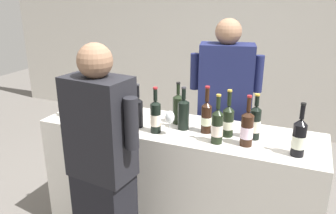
{
  "coord_description": "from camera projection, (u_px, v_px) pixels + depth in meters",
  "views": [
    {
      "loc": [
        0.85,
        -2.22,
        1.98
      ],
      "look_at": [
        -0.08,
        0.0,
        1.14
      ],
      "focal_mm": 36.23,
      "sensor_mm": 36.0,
      "label": 1
    }
  ],
  "objects": [
    {
      "name": "wine_glass",
      "position": [
        170.0,
        118.0,
        2.38
      ],
      "size": [
        0.07,
        0.07,
        0.18
      ],
      "color": "silver",
      "rests_on": "counter"
    },
    {
      "name": "wine_bottle_4",
      "position": [
        206.0,
        116.0,
        2.43
      ],
      "size": [
        0.08,
        0.08,
        0.35
      ],
      "color": "black",
      "rests_on": "counter"
    },
    {
      "name": "wine_bottle_1",
      "position": [
        255.0,
        122.0,
        2.33
      ],
      "size": [
        0.08,
        0.08,
        0.33
      ],
      "color": "black",
      "rests_on": "counter"
    },
    {
      "name": "counter",
      "position": [
        177.0,
        184.0,
        2.73
      ],
      "size": [
        2.12,
        0.6,
        0.99
      ],
      "primitive_type": "cube",
      "color": "beige",
      "rests_on": "ground_plane"
    },
    {
      "name": "wine_bottle_5",
      "position": [
        217.0,
        126.0,
        2.26
      ],
      "size": [
        0.08,
        0.08,
        0.34
      ],
      "color": "black",
      "rests_on": "counter"
    },
    {
      "name": "wine_bottle_9",
      "position": [
        70.0,
        103.0,
        2.72
      ],
      "size": [
        0.08,
        0.08,
        0.35
      ],
      "color": "black",
      "rests_on": "counter"
    },
    {
      "name": "wine_bottle_2",
      "position": [
        299.0,
        137.0,
        2.09
      ],
      "size": [
        0.08,
        0.08,
        0.35
      ],
      "color": "black",
      "rests_on": "counter"
    },
    {
      "name": "person_guest",
      "position": [
        104.0,
        183.0,
        2.11
      ],
      "size": [
        0.54,
        0.28,
        1.71
      ],
      "color": "black",
      "rests_on": "ground_plane"
    },
    {
      "name": "wine_bottle_0",
      "position": [
        228.0,
        120.0,
        2.37
      ],
      "size": [
        0.08,
        0.08,
        0.34
      ],
      "color": "black",
      "rests_on": "counter"
    },
    {
      "name": "wine_bottle_8",
      "position": [
        138.0,
        111.0,
        2.53
      ],
      "size": [
        0.07,
        0.07,
        0.33
      ],
      "color": "black",
      "rests_on": "counter"
    },
    {
      "name": "ice_bucket",
      "position": [
        105.0,
        98.0,
        2.85
      ],
      "size": [
        0.2,
        0.2,
        0.24
      ],
      "color": "silver",
      "rests_on": "counter"
    },
    {
      "name": "wine_bottle_10",
      "position": [
        183.0,
        113.0,
        2.49
      ],
      "size": [
        0.08,
        0.08,
        0.33
      ],
      "color": "black",
      "rests_on": "counter"
    },
    {
      "name": "wine_bottle_3",
      "position": [
        178.0,
        108.0,
        2.6
      ],
      "size": [
        0.08,
        0.08,
        0.33
      ],
      "color": "black",
      "rests_on": "counter"
    },
    {
      "name": "wine_bottle_6",
      "position": [
        156.0,
        116.0,
        2.43
      ],
      "size": [
        0.08,
        0.08,
        0.34
      ],
      "color": "black",
      "rests_on": "counter"
    },
    {
      "name": "person_server",
      "position": [
        223.0,
        122.0,
        3.01
      ],
      "size": [
        0.6,
        0.33,
        1.76
      ],
      "color": "black",
      "rests_on": "ground_plane"
    },
    {
      "name": "wine_bottle_7",
      "position": [
        247.0,
        128.0,
        2.23
      ],
      "size": [
        0.08,
        0.08,
        0.35
      ],
      "color": "black",
      "rests_on": "counter"
    },
    {
      "name": "wall_back",
      "position": [
        245.0,
        34.0,
        4.7
      ],
      "size": [
        8.0,
        0.1,
        2.8
      ],
      "primitive_type": "cube",
      "color": "beige",
      "rests_on": "ground_plane"
    }
  ]
}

